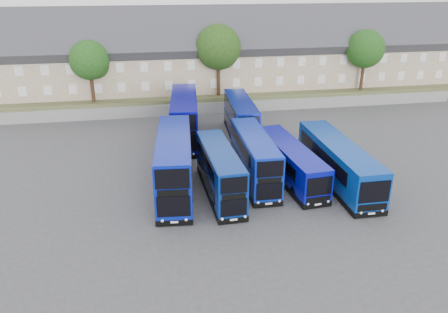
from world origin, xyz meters
TOP-DOWN VIEW (x-y plane):
  - ground at (0.00, 0.00)m, footprint 120.00×120.00m
  - retaining_wall at (0.00, 24.00)m, footprint 70.00×0.40m
  - earth_bank at (0.00, 34.00)m, footprint 80.00×20.00m
  - terrace_row at (6.00, 30.00)m, footprint 66.00×10.40m
  - dd_front_left at (-5.55, 2.74)m, footprint 3.79×12.07m
  - dd_front_mid at (-1.99, 1.33)m, footprint 2.60×9.95m
  - dd_front_right at (1.42, 3.46)m, footprint 2.57×10.43m
  - dd_rear_left at (-3.55, 15.06)m, footprint 3.93×12.20m
  - dd_rear_right at (2.60, 14.49)m, footprint 3.02×10.72m
  - coach_east_a at (4.57, 3.16)m, footprint 3.32×11.57m
  - coach_east_b at (8.46, 1.89)m, footprint 2.77×12.93m
  - tree_west at (-13.85, 25.10)m, footprint 4.80×4.80m
  - tree_mid at (2.15, 25.60)m, footprint 5.76×5.76m
  - tree_east at (22.15, 25.10)m, footprint 5.12×5.12m
  - tree_far at (28.15, 32.10)m, footprint 5.44×5.44m

SIDE VIEW (x-z plane):
  - ground at x=0.00m, z-range 0.00..0.00m
  - retaining_wall at x=0.00m, z-range 0.00..1.50m
  - earth_bank at x=0.00m, z-range 0.00..2.00m
  - coach_east_a at x=4.57m, z-range -0.03..3.09m
  - coach_east_b at x=8.46m, z-range -0.03..3.50m
  - dd_front_mid at x=-1.99m, z-range -0.04..3.88m
  - dd_front_right at x=1.42m, z-range -0.04..4.09m
  - dd_rear_right at x=2.60m, z-range -0.04..4.17m
  - dd_front_left at x=-5.55m, z-range -0.04..4.68m
  - dd_rear_left at x=-3.55m, z-range -0.04..4.73m
  - terrace_row at x=6.00m, z-range 1.00..12.20m
  - tree_west at x=-13.85m, z-range 3.23..10.88m
  - tree_east at x=22.15m, z-range 3.31..11.47m
  - tree_far at x=28.15m, z-range 3.39..12.06m
  - tree_mid at x=2.15m, z-range 3.48..12.66m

